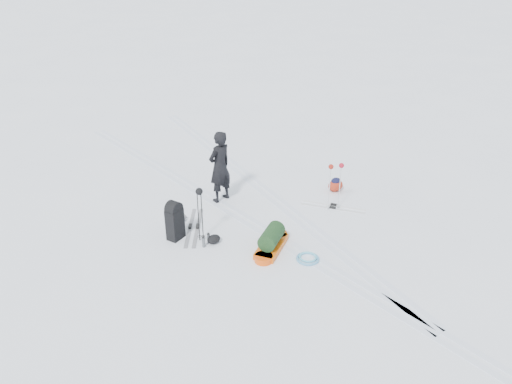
# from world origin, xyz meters

# --- Properties ---
(ground) EXTENTS (200.00, 200.00, 0.00)m
(ground) POSITION_xyz_m (0.00, 0.00, 0.00)
(ground) COLOR white
(ground) RESTS_ON ground
(snow_hill_backdrop) EXTENTS (359.50, 192.00, 162.45)m
(snow_hill_backdrop) POSITION_xyz_m (62.69, 84.02, -69.02)
(snow_hill_backdrop) COLOR white
(snow_hill_backdrop) RESTS_ON ground
(ski_tracks) EXTENTS (3.38, 17.97, 0.01)m
(ski_tracks) POSITION_xyz_m (0.61, 0.88, 0.00)
(ski_tracks) COLOR silver
(ski_tracks) RESTS_ON ground
(skier) EXTENTS (0.79, 0.59, 1.96)m
(skier) POSITION_xyz_m (0.04, 1.74, 0.98)
(skier) COLOR black
(skier) RESTS_ON ground
(pulk_sled) EXTENTS (1.43, 1.11, 0.55)m
(pulk_sled) POSITION_xyz_m (-0.35, -0.96, 0.21)
(pulk_sled) COLOR #D3580C
(pulk_sled) RESTS_ON ground
(expedition_rucksack) EXTENTS (0.86, 0.93, 0.98)m
(expedition_rucksack) POSITION_xyz_m (-1.82, 0.80, 0.45)
(expedition_rucksack) COLOR black
(expedition_rucksack) RESTS_ON ground
(ski_poles_black) EXTENTS (0.19, 0.17, 1.36)m
(ski_poles_black) POSITION_xyz_m (-1.42, 0.32, 1.11)
(ski_poles_black) COLOR black
(ski_poles_black) RESTS_ON ground
(ski_poles_silver) EXTENTS (0.39, 0.23, 1.30)m
(ski_poles_silver) POSITION_xyz_m (2.11, -0.44, 1.08)
(ski_poles_silver) COLOR silver
(ski_poles_silver) RESTS_ON ground
(touring_skis_grey) EXTENTS (1.32, 1.65, 0.07)m
(touring_skis_grey) POSITION_xyz_m (-1.29, 0.91, 0.02)
(touring_skis_grey) COLOR #94969C
(touring_skis_grey) RESTS_ON ground
(touring_skis_white) EXTENTS (1.17, 1.53, 0.06)m
(touring_skis_white) POSITION_xyz_m (2.18, -0.38, 0.01)
(touring_skis_white) COLOR silver
(touring_skis_white) RESTS_ON ground
(rope_coil) EXTENTS (0.66, 0.66, 0.06)m
(rope_coil) POSITION_xyz_m (0.05, -1.76, 0.03)
(rope_coil) COLOR #4E94BF
(rope_coil) RESTS_ON ground
(small_daypack) EXTENTS (0.49, 0.39, 0.39)m
(small_daypack) POSITION_xyz_m (2.91, 0.29, 0.19)
(small_daypack) COLOR maroon
(small_daypack) RESTS_ON ground
(thermos_pair) EXTENTS (0.27, 0.18, 0.27)m
(thermos_pair) POSITION_xyz_m (-1.45, 0.08, 0.13)
(thermos_pair) COLOR #5C5F64
(thermos_pair) RESTS_ON ground
(stuff_sack) EXTENTS (0.38, 0.33, 0.20)m
(stuff_sack) POSITION_xyz_m (-1.26, 0.04, 0.10)
(stuff_sack) COLOR black
(stuff_sack) RESTS_ON ground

